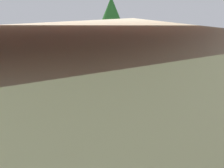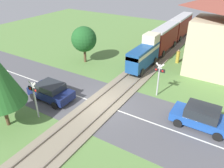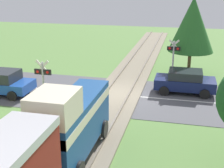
% 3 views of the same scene
% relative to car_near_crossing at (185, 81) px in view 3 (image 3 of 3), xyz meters
% --- Properties ---
extents(ground_plane, '(60.00, 60.00, 0.00)m').
position_rel_car_near_crossing_xyz_m(ground_plane, '(3.96, 1.44, -0.76)').
color(ground_plane, '#5B8442').
extents(road_surface, '(48.00, 6.40, 0.02)m').
position_rel_car_near_crossing_xyz_m(road_surface, '(3.96, 1.44, -0.75)').
color(road_surface, '#515156').
rests_on(road_surface, ground_plane).
extents(track_bed, '(2.80, 48.00, 0.24)m').
position_rel_car_near_crossing_xyz_m(track_bed, '(3.96, 1.44, -0.69)').
color(track_bed, gray).
rests_on(track_bed, ground_plane).
extents(car_near_crossing, '(3.68, 1.90, 1.44)m').
position_rel_car_near_crossing_xyz_m(car_near_crossing, '(0.00, 0.00, 0.00)').
color(car_near_crossing, '#141E4C').
rests_on(car_near_crossing, ground_plane).
extents(car_far_side, '(3.84, 1.97, 1.49)m').
position_rel_car_near_crossing_xyz_m(car_far_side, '(10.97, 2.88, 0.02)').
color(car_far_side, '#1E4CA8').
rests_on(car_far_side, ground_plane).
extents(crossing_signal_west_approach, '(0.90, 0.18, 2.93)m').
position_rel_car_near_crossing_xyz_m(crossing_signal_west_approach, '(0.89, -2.20, 1.13)').
color(crossing_signal_west_approach, '#B7B7B7').
rests_on(crossing_signal_west_approach, ground_plane).
extents(crossing_signal_east_approach, '(0.90, 0.18, 2.93)m').
position_rel_car_near_crossing_xyz_m(crossing_signal_east_approach, '(7.02, 5.08, 1.13)').
color(crossing_signal_east_approach, '#B7B7B7').
rests_on(crossing_signal_east_approach, ground_plane).
extents(tree_beyond_track, '(3.20, 3.20, 5.67)m').
position_rel_car_near_crossing_xyz_m(tree_beyond_track, '(-0.22, -3.88, 2.98)').
color(tree_beyond_track, brown).
rests_on(tree_beyond_track, ground_plane).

